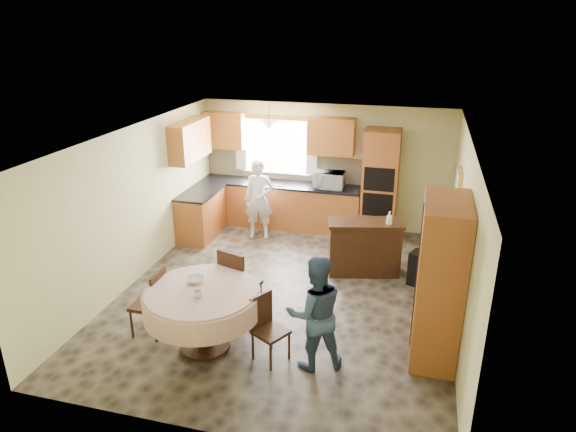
# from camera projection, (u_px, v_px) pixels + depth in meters

# --- Properties ---
(floor) EXTENTS (5.00, 6.00, 0.01)m
(floor) POSITION_uv_depth(u_px,v_px,m) (286.00, 293.00, 8.06)
(floor) COLOR brown
(floor) RESTS_ON ground
(ceiling) EXTENTS (5.00, 6.00, 0.01)m
(ceiling) POSITION_uv_depth(u_px,v_px,m) (286.00, 136.00, 7.16)
(ceiling) COLOR white
(ceiling) RESTS_ON wall_back
(wall_back) EXTENTS (5.00, 0.02, 2.50)m
(wall_back) POSITION_uv_depth(u_px,v_px,m) (324.00, 166.00, 10.31)
(wall_back) COLOR #C6C27E
(wall_back) RESTS_ON floor
(wall_front) EXTENTS (5.00, 0.02, 2.50)m
(wall_front) POSITION_uv_depth(u_px,v_px,m) (204.00, 331.00, 4.91)
(wall_front) COLOR #C6C27E
(wall_front) RESTS_ON floor
(wall_left) EXTENTS (0.02, 6.00, 2.50)m
(wall_left) POSITION_uv_depth(u_px,v_px,m) (135.00, 205.00, 8.21)
(wall_left) COLOR #C6C27E
(wall_left) RESTS_ON floor
(wall_right) EXTENTS (0.02, 6.00, 2.50)m
(wall_right) POSITION_uv_depth(u_px,v_px,m) (462.00, 237.00, 7.01)
(wall_right) COLOR #C6C27E
(wall_right) RESTS_ON floor
(window) EXTENTS (1.40, 0.03, 1.10)m
(window) POSITION_uv_depth(u_px,v_px,m) (276.00, 147.00, 10.41)
(window) COLOR white
(window) RESTS_ON wall_back
(curtain_left) EXTENTS (0.22, 0.02, 1.15)m
(curtain_left) POSITION_uv_depth(u_px,v_px,m) (241.00, 143.00, 10.52)
(curtain_left) COLOR white
(curtain_left) RESTS_ON wall_back
(curtain_right) EXTENTS (0.22, 0.02, 1.15)m
(curtain_right) POSITION_uv_depth(u_px,v_px,m) (312.00, 147.00, 10.16)
(curtain_right) COLOR white
(curtain_right) RESTS_ON wall_back
(base_cab_back) EXTENTS (3.30, 0.60, 0.88)m
(base_cab_back) POSITION_uv_depth(u_px,v_px,m) (280.00, 205.00, 10.54)
(base_cab_back) COLOR #B3612F
(base_cab_back) RESTS_ON floor
(counter_back) EXTENTS (3.30, 0.64, 0.04)m
(counter_back) POSITION_uv_depth(u_px,v_px,m) (280.00, 184.00, 10.37)
(counter_back) COLOR black
(counter_back) RESTS_ON base_cab_back
(base_cab_left) EXTENTS (0.60, 1.20, 0.88)m
(base_cab_left) POSITION_uv_depth(u_px,v_px,m) (201.00, 215.00, 10.05)
(base_cab_left) COLOR #B3612F
(base_cab_left) RESTS_ON floor
(counter_left) EXTENTS (0.64, 1.20, 0.04)m
(counter_left) POSITION_uv_depth(u_px,v_px,m) (200.00, 192.00, 9.88)
(counter_left) COLOR black
(counter_left) RESTS_ON base_cab_left
(backsplash) EXTENTS (3.30, 0.02, 0.55)m
(backsplash) POSITION_uv_depth(u_px,v_px,m) (284.00, 167.00, 10.53)
(backsplash) COLOR tan
(backsplash) RESTS_ON wall_back
(wall_cab_left) EXTENTS (0.85, 0.33, 0.72)m
(wall_cab_left) POSITION_uv_depth(u_px,v_px,m) (225.00, 130.00, 10.42)
(wall_cab_left) COLOR #C76D31
(wall_cab_left) RESTS_ON wall_back
(wall_cab_right) EXTENTS (0.90, 0.33, 0.72)m
(wall_cab_right) POSITION_uv_depth(u_px,v_px,m) (331.00, 136.00, 9.89)
(wall_cab_right) COLOR #C76D31
(wall_cab_right) RESTS_ON wall_back
(wall_cab_side) EXTENTS (0.33, 1.20, 0.72)m
(wall_cab_side) POSITION_uv_depth(u_px,v_px,m) (190.00, 140.00, 9.55)
(wall_cab_side) COLOR #C76D31
(wall_cab_side) RESTS_ON wall_left
(oven_tower) EXTENTS (0.66, 0.62, 2.12)m
(oven_tower) POSITION_uv_depth(u_px,v_px,m) (380.00, 184.00, 9.83)
(oven_tower) COLOR #B3612F
(oven_tower) RESTS_ON floor
(oven_upper) EXTENTS (0.56, 0.01, 0.45)m
(oven_upper) POSITION_uv_depth(u_px,v_px,m) (379.00, 180.00, 9.47)
(oven_upper) COLOR black
(oven_upper) RESTS_ON oven_tower
(oven_lower) EXTENTS (0.56, 0.01, 0.45)m
(oven_lower) POSITION_uv_depth(u_px,v_px,m) (377.00, 205.00, 9.66)
(oven_lower) COLOR black
(oven_lower) RESTS_ON oven_tower
(pendant) EXTENTS (0.36, 0.36, 0.18)m
(pendant) POSITION_uv_depth(u_px,v_px,m) (269.00, 126.00, 9.79)
(pendant) COLOR beige
(pendant) RESTS_ON ceiling
(sideboard) EXTENTS (1.31, 0.78, 0.87)m
(sideboard) POSITION_uv_depth(u_px,v_px,m) (364.00, 249.00, 8.57)
(sideboard) COLOR #3D2310
(sideboard) RESTS_ON floor
(space_heater) EXTENTS (0.49, 0.42, 0.56)m
(space_heater) POSITION_uv_depth(u_px,v_px,m) (423.00, 269.00, 8.21)
(space_heater) COLOR black
(space_heater) RESTS_ON floor
(cupboard) EXTENTS (0.54, 1.09, 2.07)m
(cupboard) POSITION_uv_depth(u_px,v_px,m) (440.00, 281.00, 6.29)
(cupboard) COLOR #B3612F
(cupboard) RESTS_ON floor
(dining_table) EXTENTS (1.49, 1.49, 0.85)m
(dining_table) POSITION_uv_depth(u_px,v_px,m) (202.00, 303.00, 6.52)
(dining_table) COLOR #3D2310
(dining_table) RESTS_ON floor
(chair_left) EXTENTS (0.41, 0.41, 0.95)m
(chair_left) POSITION_uv_depth(u_px,v_px,m) (153.00, 300.00, 6.85)
(chair_left) COLOR #3D2310
(chair_left) RESTS_ON floor
(chair_back) EXTENTS (0.58, 0.58, 1.07)m
(chair_back) POSITION_uv_depth(u_px,v_px,m) (237.00, 280.00, 7.22)
(chair_back) COLOR #3D2310
(chair_back) RESTS_ON floor
(chair_right) EXTENTS (0.51, 0.51, 0.87)m
(chair_right) POSITION_uv_depth(u_px,v_px,m) (267.00, 324.00, 6.39)
(chair_right) COLOR #3D2310
(chair_right) RESTS_ON floor
(framed_picture) EXTENTS (0.06, 0.58, 0.48)m
(framed_picture) POSITION_uv_depth(u_px,v_px,m) (459.00, 184.00, 8.00)
(framed_picture) COLOR gold
(framed_picture) RESTS_ON wall_right
(microwave) EXTENTS (0.59, 0.40, 0.32)m
(microwave) POSITION_uv_depth(u_px,v_px,m) (329.00, 180.00, 10.02)
(microwave) COLOR silver
(microwave) RESTS_ON counter_back
(person_sink) EXTENTS (0.62, 0.47, 1.54)m
(person_sink) POSITION_uv_depth(u_px,v_px,m) (259.00, 199.00, 9.89)
(person_sink) COLOR silver
(person_sink) RESTS_ON floor
(person_dining) EXTENTS (0.89, 0.81, 1.49)m
(person_dining) POSITION_uv_depth(u_px,v_px,m) (315.00, 313.00, 6.14)
(person_dining) COLOR #31496C
(person_dining) RESTS_ON floor
(bowl_sideboard) EXTENTS (0.25, 0.25, 0.05)m
(bowl_sideboard) POSITION_uv_depth(u_px,v_px,m) (346.00, 221.00, 8.48)
(bowl_sideboard) COLOR #B2B2B2
(bowl_sideboard) RESTS_ON sideboard
(bottle_sideboard) EXTENTS (0.14, 0.14, 0.27)m
(bottle_sideboard) POSITION_uv_depth(u_px,v_px,m) (389.00, 219.00, 8.27)
(bottle_sideboard) COLOR silver
(bottle_sideboard) RESTS_ON sideboard
(cup_table) EXTENTS (0.14, 0.14, 0.09)m
(cup_table) POSITION_uv_depth(u_px,v_px,m) (198.00, 294.00, 6.27)
(cup_table) COLOR #B2B2B2
(cup_table) RESTS_ON dining_table
(bowl_table) EXTENTS (0.23, 0.23, 0.07)m
(bowl_table) POSITION_uv_depth(u_px,v_px,m) (196.00, 280.00, 6.62)
(bowl_table) COLOR #B2B2B2
(bowl_table) RESTS_ON dining_table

